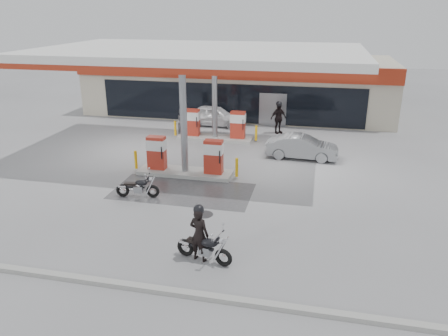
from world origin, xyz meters
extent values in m
plane|color=gray|center=(0.00, 0.00, 0.00)|extent=(90.00, 90.00, 0.00)
cube|color=#4C4C4F|center=(0.50, 0.00, 0.00)|extent=(6.00, 3.00, 0.00)
cylinder|color=#38383A|center=(2.00, -2.00, 0.00)|extent=(0.70, 0.70, 0.01)
cube|color=gray|center=(0.00, -7.00, 0.07)|extent=(28.00, 0.25, 0.15)
cube|color=#BBB19C|center=(0.00, 16.00, 2.00)|extent=(22.00, 8.00, 4.00)
cube|color=black|center=(0.00, 11.97, 1.40)|extent=(18.00, 0.10, 2.60)
cube|color=#9B2813|center=(0.00, 11.90, 3.50)|extent=(22.00, 0.25, 1.00)
cube|color=navy|center=(7.00, 11.85, 3.50)|extent=(3.50, 0.12, 0.80)
cube|color=gray|center=(3.00, 11.93, 1.10)|extent=(1.80, 0.14, 2.20)
cube|color=silver|center=(0.00, 5.00, 5.30)|extent=(16.00, 10.00, 0.60)
cube|color=#9B2813|center=(0.00, 0.05, 5.12)|extent=(16.00, 0.12, 0.24)
cube|color=#9B2813|center=(0.00, 9.95, 5.12)|extent=(16.00, 0.12, 0.24)
cylinder|color=gray|center=(0.00, 2.00, 2.59)|extent=(0.32, 0.32, 5.00)
cylinder|color=gray|center=(0.00, 8.00, 2.59)|extent=(0.32, 0.32, 5.00)
cube|color=#9E9E99|center=(0.00, 2.00, 0.09)|extent=(4.50, 1.30, 0.18)
cube|color=#A3281B|center=(-1.40, 2.00, 0.98)|extent=(0.85, 0.48, 1.60)
cube|color=#A3281B|center=(1.40, 2.00, 0.98)|extent=(0.85, 0.48, 1.60)
cube|color=silver|center=(-1.40, 2.00, 1.38)|extent=(0.88, 0.52, 0.50)
cube|color=silver|center=(1.40, 2.00, 1.38)|extent=(0.88, 0.52, 0.50)
cylinder|color=#E4A60C|center=(-2.50, 2.00, 0.54)|extent=(0.14, 0.14, 0.90)
cylinder|color=#E4A60C|center=(2.50, 2.00, 0.54)|extent=(0.14, 0.14, 0.90)
cube|color=#9E9E99|center=(0.00, 8.00, 0.09)|extent=(4.50, 1.30, 0.18)
cube|color=#A3281B|center=(-1.40, 8.00, 0.98)|extent=(0.85, 0.48, 1.60)
cube|color=#A3281B|center=(1.40, 8.00, 0.98)|extent=(0.85, 0.48, 1.60)
cube|color=silver|center=(-1.40, 8.00, 1.38)|extent=(0.88, 0.52, 0.50)
cube|color=silver|center=(1.40, 8.00, 1.38)|extent=(0.88, 0.52, 0.50)
cylinder|color=#E4A60C|center=(-2.50, 8.00, 0.54)|extent=(0.14, 0.14, 0.90)
cylinder|color=#E4A60C|center=(2.50, 8.00, 0.54)|extent=(0.14, 0.14, 0.90)
torus|color=black|center=(3.51, -5.31, 0.29)|extent=(0.60, 0.27, 0.59)
torus|color=black|center=(2.19, -4.99, 0.29)|extent=(0.60, 0.27, 0.59)
cube|color=gray|center=(2.89, -5.16, 0.37)|extent=(0.44, 0.32, 0.29)
cube|color=black|center=(2.74, -5.12, 0.47)|extent=(0.88, 0.30, 0.08)
ellipsoid|color=black|center=(3.03, -5.19, 0.69)|extent=(0.61, 0.43, 0.27)
cube|color=black|center=(2.55, -5.08, 0.63)|extent=(0.58, 0.36, 0.10)
cylinder|color=silver|center=(3.32, -5.26, 0.98)|extent=(0.21, 0.73, 0.04)
sphere|color=silver|center=(3.43, -5.29, 0.86)|extent=(0.18, 0.18, 0.18)
cylinder|color=silver|center=(2.44, -4.91, 0.27)|extent=(0.88, 0.28, 0.08)
imported|color=black|center=(2.69, -5.11, 0.89)|extent=(0.74, 0.58, 1.79)
torus|color=black|center=(-0.51, -0.90, 0.28)|extent=(0.57, 0.22, 0.56)
torus|color=black|center=(-1.78, -1.10, 0.28)|extent=(0.57, 0.22, 0.56)
cube|color=gray|center=(-1.11, -0.99, 0.35)|extent=(0.40, 0.28, 0.28)
cube|color=black|center=(-1.24, -1.01, 0.45)|extent=(0.84, 0.22, 0.07)
ellipsoid|color=black|center=(-0.97, -0.97, 0.65)|extent=(0.56, 0.38, 0.26)
cube|color=black|center=(-1.43, -1.04, 0.60)|extent=(0.54, 0.30, 0.09)
cylinder|color=silver|center=(-0.69, -0.93, 0.93)|extent=(0.14, 0.70, 0.03)
sphere|color=silver|center=(-0.58, -0.91, 0.82)|extent=(0.17, 0.17, 0.17)
cylinder|color=silver|center=(-1.59, -0.94, 0.26)|extent=(0.84, 0.21, 0.07)
imported|color=white|center=(-0.81, 11.20, 0.68)|extent=(4.03, 1.72, 1.36)
imported|color=slate|center=(-2.38, 9.00, 0.77)|extent=(0.62, 0.78, 1.54)
imported|color=gray|center=(5.29, 5.60, 0.61)|extent=(3.78, 1.47, 1.23)
imported|color=gray|center=(-8.04, 14.00, 0.65)|extent=(4.49, 1.84, 1.30)
imported|color=black|center=(3.56, 10.20, 0.96)|extent=(1.17, 1.09, 1.93)
camera|label=1|loc=(6.04, -16.62, 7.51)|focal=35.00mm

